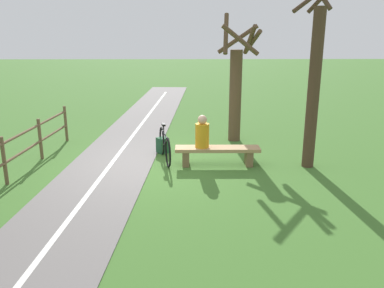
{
  "coord_description": "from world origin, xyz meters",
  "views": [
    {
      "loc": [
        -0.87,
        9.05,
        3.05
      ],
      "look_at": [
        -0.98,
        2.03,
        1.07
      ],
      "focal_mm": 36.86,
      "sensor_mm": 36.0,
      "label": 1
    }
  ],
  "objects_px": {
    "bench": "(217,152)",
    "tree_far_left": "(236,84)",
    "person_seated": "(202,133)",
    "backpack": "(163,145)",
    "tree_far_right": "(314,80)",
    "bicycle": "(165,145)"
  },
  "relations": [
    {
      "from": "bicycle",
      "to": "tree_far_left",
      "type": "relative_size",
      "value": 0.49
    },
    {
      "from": "person_seated",
      "to": "tree_far_left",
      "type": "xyz_separation_m",
      "value": [
        -1.06,
        -2.29,
        0.87
      ]
    },
    {
      "from": "bench",
      "to": "tree_far_right",
      "type": "relative_size",
      "value": 0.44
    },
    {
      "from": "bicycle",
      "to": "tree_far_right",
      "type": "distance_m",
      "value": 3.82
    },
    {
      "from": "bicycle",
      "to": "backpack",
      "type": "distance_m",
      "value": 0.67
    },
    {
      "from": "tree_far_right",
      "to": "backpack",
      "type": "bearing_deg",
      "value": -17.93
    },
    {
      "from": "bench",
      "to": "tree_far_left",
      "type": "bearing_deg",
      "value": -106.28
    },
    {
      "from": "backpack",
      "to": "person_seated",
      "type": "bearing_deg",
      "value": 134.38
    },
    {
      "from": "person_seated",
      "to": "backpack",
      "type": "distance_m",
      "value": 1.53
    },
    {
      "from": "person_seated",
      "to": "bicycle",
      "type": "distance_m",
      "value": 1.06
    },
    {
      "from": "person_seated",
      "to": "backpack",
      "type": "bearing_deg",
      "value": -44.96
    },
    {
      "from": "bicycle",
      "to": "tree_far_left",
      "type": "distance_m",
      "value": 3.02
    },
    {
      "from": "bench",
      "to": "tree_far_right",
      "type": "bearing_deg",
      "value": 177.68
    },
    {
      "from": "bench",
      "to": "tree_far_left",
      "type": "relative_size",
      "value": 0.56
    },
    {
      "from": "bench",
      "to": "person_seated",
      "type": "xyz_separation_m",
      "value": [
        0.37,
        -0.0,
        0.47
      ]
    },
    {
      "from": "person_seated",
      "to": "tree_far_left",
      "type": "distance_m",
      "value": 2.67
    },
    {
      "from": "bench",
      "to": "bicycle",
      "type": "xyz_separation_m",
      "value": [
        1.27,
        -0.38,
        0.06
      ]
    },
    {
      "from": "backpack",
      "to": "tree_far_left",
      "type": "xyz_separation_m",
      "value": [
        -2.06,
        -1.27,
        1.45
      ]
    },
    {
      "from": "bicycle",
      "to": "tree_far_left",
      "type": "bearing_deg",
      "value": 123.1
    },
    {
      "from": "bench",
      "to": "backpack",
      "type": "bearing_deg",
      "value": -36.2
    },
    {
      "from": "bench",
      "to": "tree_far_left",
      "type": "distance_m",
      "value": 2.74
    },
    {
      "from": "bicycle",
      "to": "backpack",
      "type": "relative_size",
      "value": 4.27
    }
  ]
}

